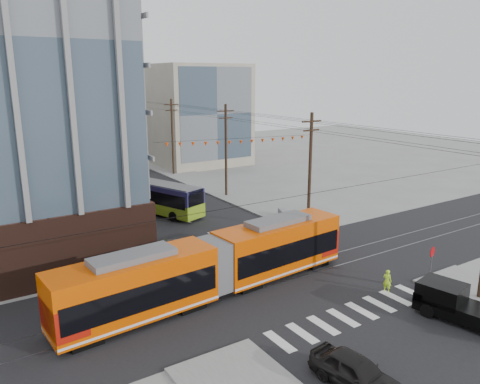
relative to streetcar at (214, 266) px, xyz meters
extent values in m
plane|color=slate|center=(5.77, -3.94, -2.05)|extent=(160.00, 160.00, 0.00)
cube|color=gray|center=(21.77, 44.06, 5.95)|extent=(14.00, 14.00, 16.00)
cube|color=#8C99A5|center=(23.77, 64.06, 4.95)|extent=(16.00, 16.00, 14.00)
cylinder|color=black|center=(14.27, 52.06, 3.45)|extent=(0.30, 0.30, 11.00)
imported|color=black|center=(0.82, -11.89, -1.26)|extent=(2.55, 4.87, 1.58)
imported|color=silver|center=(0.60, 7.90, -1.38)|extent=(2.35, 4.26, 1.33)
imported|color=#B9B0AF|center=(0.38, 17.06, -1.28)|extent=(2.66, 5.46, 1.53)
imported|color=#525252|center=(-0.25, 21.14, -1.33)|extent=(3.35, 5.56, 1.44)
imported|color=#C1FF29|center=(9.99, -5.96, -1.26)|extent=(0.58, 0.68, 1.58)
cube|color=slate|center=(14.07, 10.04, -1.62)|extent=(2.44, 4.29, 0.85)
camera|label=1|loc=(-14.06, -25.02, 12.14)|focal=35.00mm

